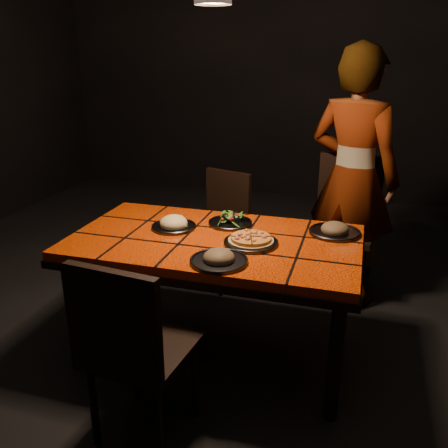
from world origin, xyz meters
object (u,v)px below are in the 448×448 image
(plate_pizza, at_px, (251,241))
(chair_far_right, at_px, (345,216))
(dining_table, at_px, (215,251))
(chair_near, at_px, (131,344))
(diner, at_px, (353,179))
(plate_pasta, at_px, (174,224))
(chair_far_left, at_px, (221,220))

(plate_pizza, bearing_deg, chair_far_right, 67.65)
(dining_table, distance_m, chair_near, 0.81)
(diner, relative_size, plate_pasta, 6.83)
(dining_table, bearing_deg, diner, 54.27)
(chair_far_right, bearing_deg, chair_far_left, -166.63)
(dining_table, bearing_deg, plate_pizza, -8.71)
(plate_pasta, bearing_deg, chair_far_right, 46.17)
(chair_far_right, relative_size, plate_pizza, 3.34)
(dining_table, height_order, chair_far_right, chair_far_right)
(diner, distance_m, plate_pizza, 1.12)
(chair_far_left, bearing_deg, dining_table, -57.76)
(diner, bearing_deg, plate_pasta, 66.33)
(diner, bearing_deg, chair_near, 88.67)
(chair_near, xyz_separation_m, chair_far_left, (-0.12, 1.75, -0.04))
(chair_far_left, bearing_deg, plate_pizza, -47.26)
(chair_far_left, xyz_separation_m, plate_pasta, (-0.02, -0.89, 0.27))
(chair_far_left, bearing_deg, chair_near, -68.48)
(dining_table, bearing_deg, chair_far_right, 57.88)
(chair_far_right, bearing_deg, chair_near, -106.08)
(chair_far_left, relative_size, chair_far_right, 0.85)
(diner, bearing_deg, plate_pizza, 88.24)
(chair_near, xyz_separation_m, chair_far_right, (0.80, 1.85, 0.05))
(dining_table, relative_size, chair_far_right, 1.58)
(chair_far_right, xyz_separation_m, plate_pizza, (-0.45, -1.10, 0.18))
(chair_far_left, relative_size, plate_pasta, 3.31)
(chair_far_right, bearing_deg, plate_pizza, -105.14)
(dining_table, xyz_separation_m, plate_pasta, (-0.28, 0.08, 0.10))
(chair_near, height_order, chair_far_right, chair_far_right)
(chair_near, distance_m, plate_pasta, 0.91)
(chair_near, xyz_separation_m, plate_pasta, (-0.15, 0.87, 0.23))
(plate_pizza, xyz_separation_m, plate_pasta, (-0.49, 0.11, 0.01))
(dining_table, xyz_separation_m, diner, (0.70, 0.97, 0.23))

